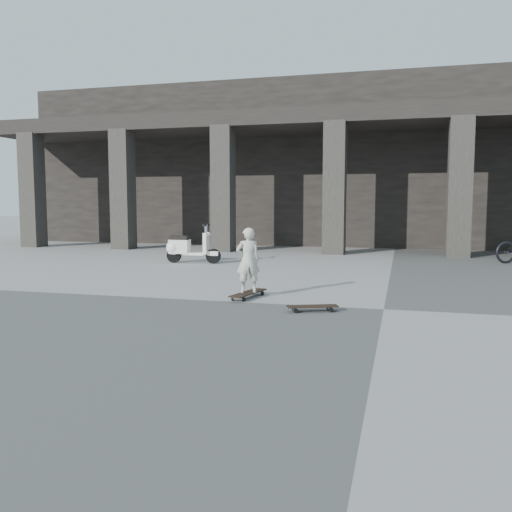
% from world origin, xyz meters
% --- Properties ---
extents(ground, '(90.00, 90.00, 0.00)m').
position_xyz_m(ground, '(0.00, 0.00, 0.00)').
color(ground, '#4B4B49').
rests_on(ground, ground).
extents(colonnade, '(28.00, 8.82, 6.00)m').
position_xyz_m(colonnade, '(-0.00, 13.77, 3.03)').
color(colonnade, black).
rests_on(colonnade, ground).
extents(longboard, '(0.41, 0.98, 0.10)m').
position_xyz_m(longboard, '(-2.20, 0.40, 0.08)').
color(longboard, black).
rests_on(longboard, ground).
extents(skateboard_spare, '(0.76, 0.44, 0.09)m').
position_xyz_m(skateboard_spare, '(-0.99, -0.44, 0.07)').
color(skateboard_spare, black).
rests_on(skateboard_spare, ground).
extents(child, '(0.46, 0.40, 1.07)m').
position_xyz_m(child, '(-2.20, 0.40, 0.63)').
color(child, beige).
rests_on(child, longboard).
extents(scooter, '(1.47, 0.48, 1.02)m').
position_xyz_m(scooter, '(-5.26, 5.00, 0.40)').
color(scooter, black).
rests_on(scooter, ground).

